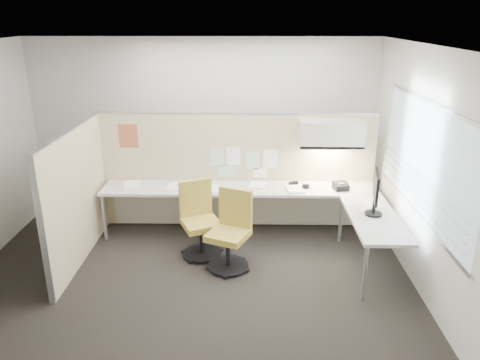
{
  "coord_description": "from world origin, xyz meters",
  "views": [
    {
      "loc": [
        0.72,
        -5.11,
        3.12
      ],
      "look_at": [
        0.61,
        0.8,
        1.01
      ],
      "focal_mm": 35.0,
      "sensor_mm": 36.0,
      "label": 1
    }
  ],
  "objects_px": {
    "chair_left": "(200,222)",
    "phone": "(340,186)",
    "chair_right": "(231,233)",
    "desk": "(263,199)",
    "monitor": "(376,191)"
  },
  "relations": [
    {
      "from": "chair_right",
      "to": "desk",
      "type": "bearing_deg",
      "value": 86.23
    },
    {
      "from": "chair_left",
      "to": "chair_right",
      "type": "distance_m",
      "value": 0.55
    },
    {
      "from": "monitor",
      "to": "desk",
      "type": "bearing_deg",
      "value": 70.68
    },
    {
      "from": "chair_left",
      "to": "phone",
      "type": "relative_size",
      "value": 4.12
    },
    {
      "from": "chair_right",
      "to": "phone",
      "type": "relative_size",
      "value": 4.13
    },
    {
      "from": "monitor",
      "to": "chair_right",
      "type": "bearing_deg",
      "value": 101.93
    },
    {
      "from": "chair_left",
      "to": "chair_right",
      "type": "height_order",
      "value": "chair_right"
    },
    {
      "from": "monitor",
      "to": "phone",
      "type": "height_order",
      "value": "monitor"
    },
    {
      "from": "desk",
      "to": "chair_right",
      "type": "bearing_deg",
      "value": -117.39
    },
    {
      "from": "chair_right",
      "to": "monitor",
      "type": "xyz_separation_m",
      "value": [
        1.8,
        0.02,
        0.58
      ]
    },
    {
      "from": "monitor",
      "to": "phone",
      "type": "bearing_deg",
      "value": 26.86
    },
    {
      "from": "phone",
      "to": "chair_right",
      "type": "bearing_deg",
      "value": -162.05
    },
    {
      "from": "desk",
      "to": "chair_right",
      "type": "distance_m",
      "value": 0.94
    },
    {
      "from": "chair_right",
      "to": "phone",
      "type": "xyz_separation_m",
      "value": [
        1.55,
        0.92,
        0.31
      ]
    },
    {
      "from": "monitor",
      "to": "chair_left",
      "type": "bearing_deg",
      "value": 93.28
    }
  ]
}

